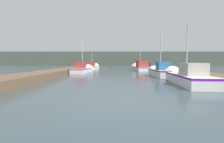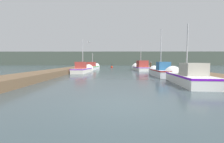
% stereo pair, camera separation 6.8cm
% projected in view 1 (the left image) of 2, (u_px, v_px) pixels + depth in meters
% --- Properties ---
extents(ground_plane, '(200.00, 200.00, 0.00)m').
position_uv_depth(ground_plane, '(125.00, 106.00, 4.81)').
color(ground_plane, '#38474C').
extents(dock_left, '(2.36, 40.00, 0.54)m').
position_uv_depth(dock_left, '(68.00, 70.00, 20.77)').
color(dock_left, brown).
rests_on(dock_left, ground_plane).
extents(dock_right, '(2.36, 40.00, 0.54)m').
position_uv_depth(dock_right, '(162.00, 70.00, 20.75)').
color(dock_right, brown).
rests_on(dock_right, ground_plane).
extents(distant_shore_ridge, '(120.00, 16.00, 5.11)m').
position_uv_depth(distant_shore_ridge, '(113.00, 59.00, 63.37)').
color(distant_shore_ridge, '#424C42').
rests_on(distant_shore_ridge, ground_plane).
extents(fishing_boat_0, '(2.14, 5.95, 4.31)m').
position_uv_depth(fishing_boat_0, '(185.00, 76.00, 10.15)').
color(fishing_boat_0, silver).
rests_on(fishing_boat_0, ground_plane).
extents(fishing_boat_1, '(1.49, 4.79, 4.92)m').
position_uv_depth(fishing_boat_1, '(160.00, 71.00, 14.85)').
color(fishing_boat_1, silver).
rests_on(fishing_boat_1, ground_plane).
extents(fishing_boat_2, '(1.96, 5.87, 4.69)m').
position_uv_depth(fishing_boat_2, '(84.00, 69.00, 19.78)').
color(fishing_boat_2, silver).
rests_on(fishing_boat_2, ground_plane).
extents(fishing_boat_3, '(2.12, 6.17, 4.26)m').
position_uv_depth(fishing_boat_3, '(140.00, 67.00, 24.46)').
color(fishing_boat_3, silver).
rests_on(fishing_boat_3, ground_plane).
extents(fishing_boat_4, '(2.23, 5.75, 3.55)m').
position_uv_depth(fishing_boat_4, '(93.00, 67.00, 28.33)').
color(fishing_boat_4, silver).
rests_on(fishing_boat_4, ground_plane).
extents(mooring_piling_0, '(0.28, 0.28, 1.36)m').
position_uv_depth(mooring_piling_0, '(150.00, 66.00, 22.86)').
color(mooring_piling_0, '#473523').
rests_on(mooring_piling_0, ground_plane).
extents(mooring_piling_1, '(0.25, 0.25, 1.09)m').
position_uv_depth(mooring_piling_1, '(205.00, 76.00, 9.24)').
color(mooring_piling_1, '#473523').
rests_on(mooring_piling_1, ground_plane).
extents(mooring_piling_2, '(0.26, 0.26, 1.13)m').
position_uv_depth(mooring_piling_2, '(85.00, 66.00, 27.97)').
color(mooring_piling_2, '#473523').
rests_on(mooring_piling_2, ground_plane).
extents(mooring_piling_3, '(0.27, 0.27, 1.26)m').
position_uv_depth(mooring_piling_3, '(146.00, 66.00, 26.30)').
color(mooring_piling_3, '#473523').
rests_on(mooring_piling_3, ground_plane).
extents(channel_buoy, '(0.53, 0.53, 1.03)m').
position_uv_depth(channel_buoy, '(111.00, 67.00, 34.91)').
color(channel_buoy, red).
rests_on(channel_buoy, ground_plane).
extents(seagull_lead, '(0.33, 0.55, 0.12)m').
position_uv_depth(seagull_lead, '(89.00, 42.00, 17.44)').
color(seagull_lead, white).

